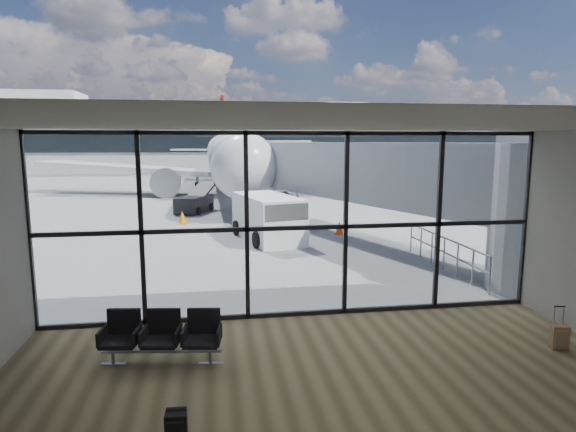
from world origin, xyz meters
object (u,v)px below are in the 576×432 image
object	(u,v)px
backpack	(176,427)
suitcase	(560,337)
belt_loader	(195,203)
airliner	(230,158)
seating_row	(163,334)
service_van	(269,217)

from	to	relation	value
backpack	suitcase	bearing A→B (deg)	16.47
belt_loader	suitcase	bearing A→B (deg)	-46.30
suitcase	belt_loader	size ratio (longest dim) A/B	0.23
airliner	suitcase	bearing A→B (deg)	-81.35
airliner	belt_loader	size ratio (longest dim) A/B	9.22
seating_row	belt_loader	bearing A→B (deg)	98.17
suitcase	seating_row	bearing A→B (deg)	-173.52
belt_loader	airliner	bearing A→B (deg)	100.74
backpack	belt_loader	xyz separation A→B (m)	(-0.49, 22.87, 0.36)
suitcase	belt_loader	distance (m)	22.46
airliner	belt_loader	distance (m)	12.57
backpack	suitcase	world-z (taller)	suitcase
seating_row	belt_loader	distance (m)	20.24
seating_row	belt_loader	xyz separation A→B (m)	(-0.06, 20.24, 0.02)
belt_loader	backpack	bearing A→B (deg)	-66.10
seating_row	airliner	size ratio (longest dim) A/B	0.06
backpack	service_van	world-z (taller)	service_van
seating_row	backpack	size ratio (longest dim) A/B	4.97
backpack	suitcase	xyz separation A→B (m)	(7.57, 1.91, 0.05)
seating_row	service_van	bearing A→B (deg)	81.30
seating_row	airliner	bearing A→B (deg)	93.58
service_van	belt_loader	xyz separation A→B (m)	(-3.44, 8.96, -0.41)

